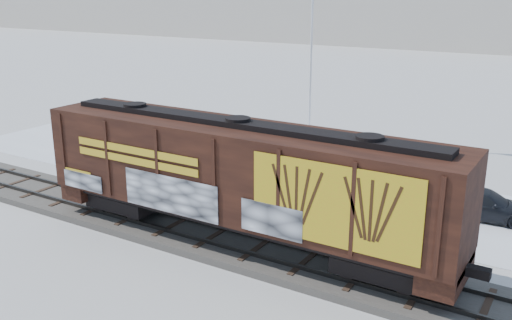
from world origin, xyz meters
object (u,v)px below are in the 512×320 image
Objects in this scene: hopper_railcar at (238,175)px; flagpole at (312,63)px; car_silver at (107,141)px; car_white at (280,165)px; car_dark at (484,204)px.

hopper_railcar is 1.22× the size of flagpole.
hopper_railcar is 4.11× the size of car_silver.
flagpole is 8.40m from car_white.
car_silver is at bearing -139.68° from flagpole.
flagpole is 14.43m from car_dark.
flagpole is (-4.51, 15.06, 2.15)m from hopper_railcar.
flagpole is at bearing 106.66° from hopper_railcar.
hopper_railcar is at bearing -73.34° from flagpole.
car_silver is 0.93× the size of car_dark.
car_dark is at bearing -88.32° from car_silver.
car_white is at bearing 84.16° from car_dark.
flagpole is 3.37× the size of car_silver.
hopper_railcar is at bearing -179.00° from car_white.
car_silver is (-9.57, -8.12, -4.40)m from flagpole.
hopper_railcar is at bearing -117.37° from car_silver.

